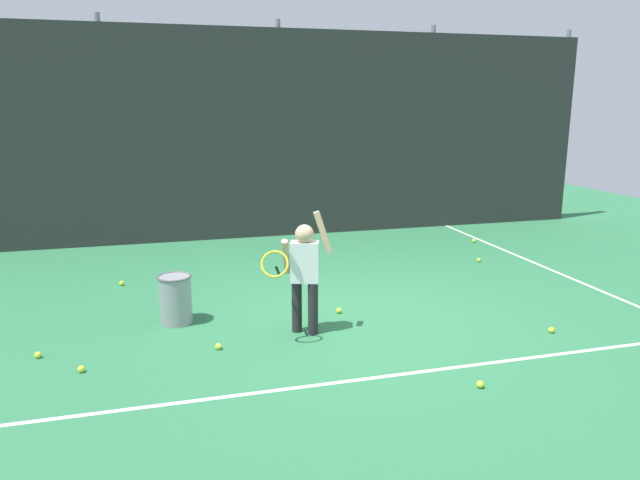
# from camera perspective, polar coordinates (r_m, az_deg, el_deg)

# --- Properties ---
(ground_plane) EXTENTS (20.00, 20.00, 0.00)m
(ground_plane) POSITION_cam_1_polar(r_m,az_deg,el_deg) (6.99, 3.99, -7.45)
(ground_plane) COLOR #2D7247
(court_line_baseline) EXTENTS (9.00, 0.05, 0.00)m
(court_line_baseline) POSITION_cam_1_polar(r_m,az_deg,el_deg) (5.70, 9.14, -12.53)
(court_line_baseline) COLOR white
(court_line_baseline) RESTS_ON ground
(court_line_sideline) EXTENTS (0.05, 9.00, 0.00)m
(court_line_sideline) POSITION_cam_1_polar(r_m,az_deg,el_deg) (9.43, 21.93, -2.91)
(court_line_sideline) COLOR white
(court_line_sideline) RESTS_ON ground
(back_fence_windscreen) EXTENTS (12.31, 0.08, 3.74)m
(back_fence_windscreen) POSITION_cam_1_polar(r_m,az_deg,el_deg) (10.97, -3.86, 10.04)
(back_fence_windscreen) COLOR #282D2B
(back_fence_windscreen) RESTS_ON ground
(fence_post_1) EXTENTS (0.09, 0.09, 3.89)m
(fence_post_1) POSITION_cam_1_polar(r_m,az_deg,el_deg) (10.84, -19.91, 9.66)
(fence_post_1) COLOR slate
(fence_post_1) RESTS_ON ground
(fence_post_2) EXTENTS (0.09, 0.09, 3.89)m
(fence_post_2) POSITION_cam_1_polar(r_m,az_deg,el_deg) (11.03, -3.93, 10.45)
(fence_post_2) COLOR slate
(fence_post_2) RESTS_ON ground
(fence_post_3) EXTENTS (0.09, 0.09, 3.89)m
(fence_post_3) POSITION_cam_1_polar(r_m,az_deg,el_deg) (11.99, 10.51, 10.48)
(fence_post_3) COLOR slate
(fence_post_3) RESTS_ON ground
(fence_post_4) EXTENTS (0.09, 0.09, 3.89)m
(fence_post_4) POSITION_cam_1_polar(r_m,az_deg,el_deg) (13.56, 22.20, 10.02)
(fence_post_4) COLOR slate
(fence_post_4) RESTS_ON ground
(tennis_player) EXTENTS (0.84, 0.57, 1.35)m
(tennis_player) POSITION_cam_1_polar(r_m,az_deg,el_deg) (6.29, -1.61, -2.81)
(tennis_player) COLOR #232326
(tennis_player) RESTS_ON ground
(ball_hopper) EXTENTS (0.38, 0.38, 0.56)m
(ball_hopper) POSITION_cam_1_polar(r_m,az_deg,el_deg) (6.91, -13.79, -5.54)
(ball_hopper) COLOR gray
(ball_hopper) RESTS_ON ground
(tennis_ball_0) EXTENTS (0.07, 0.07, 0.07)m
(tennis_ball_0) POSITION_cam_1_polar(r_m,az_deg,el_deg) (6.19, -9.78, -10.10)
(tennis_ball_0) COLOR #CCE033
(tennis_ball_0) RESTS_ON ground
(tennis_ball_1) EXTENTS (0.07, 0.07, 0.07)m
(tennis_ball_1) POSITION_cam_1_polar(r_m,az_deg,el_deg) (10.95, 14.63, -0.07)
(tennis_ball_1) COLOR #CCE033
(tennis_ball_1) RESTS_ON ground
(tennis_ball_2) EXTENTS (0.07, 0.07, 0.07)m
(tennis_ball_2) POSITION_cam_1_polar(r_m,az_deg,el_deg) (6.05, -22.06, -11.48)
(tennis_ball_2) COLOR #CCE033
(tennis_ball_2) RESTS_ON ground
(tennis_ball_3) EXTENTS (0.07, 0.07, 0.07)m
(tennis_ball_3) POSITION_cam_1_polar(r_m,az_deg,el_deg) (9.64, 15.09, -1.88)
(tennis_ball_3) COLOR #CCE033
(tennis_ball_3) RESTS_ON ground
(tennis_ball_4) EXTENTS (0.07, 0.07, 0.07)m
(tennis_ball_4) POSITION_cam_1_polar(r_m,az_deg,el_deg) (6.53, -25.60, -9.98)
(tennis_ball_4) COLOR #CCE033
(tennis_ball_4) RESTS_ON ground
(tennis_ball_5) EXTENTS (0.07, 0.07, 0.07)m
(tennis_ball_5) POSITION_cam_1_polar(r_m,az_deg,el_deg) (8.57, -18.61, -3.98)
(tennis_ball_5) COLOR #CCE033
(tennis_ball_5) RESTS_ON ground
(tennis_ball_6) EXTENTS (0.07, 0.07, 0.07)m
(tennis_ball_6) POSITION_cam_1_polar(r_m,az_deg,el_deg) (6.99, 21.45, -8.09)
(tennis_ball_6) COLOR #CCE033
(tennis_ball_6) RESTS_ON ground
(tennis_ball_7) EXTENTS (0.07, 0.07, 0.07)m
(tennis_ball_7) POSITION_cam_1_polar(r_m,az_deg,el_deg) (7.09, 1.84, -6.83)
(tennis_ball_7) COLOR #CCE033
(tennis_ball_7) RESTS_ON ground
(tennis_ball_8) EXTENTS (0.07, 0.07, 0.07)m
(tennis_ball_8) POSITION_cam_1_polar(r_m,az_deg,el_deg) (5.53, 15.22, -13.30)
(tennis_ball_8) COLOR #CCE033
(tennis_ball_8) RESTS_ON ground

